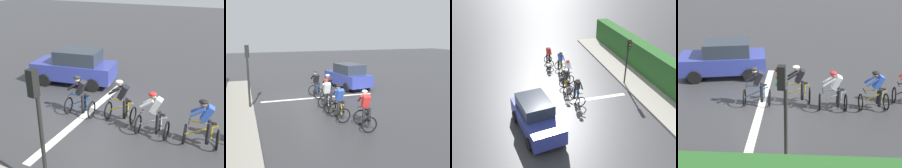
# 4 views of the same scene
# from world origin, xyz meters

# --- Properties ---
(ground_plane) EXTENTS (80.00, 80.00, 0.00)m
(ground_plane) POSITION_xyz_m (0.00, 0.00, 0.00)
(ground_plane) COLOR #333335
(sidewalk_kerb) EXTENTS (2.80, 18.50, 0.12)m
(sidewalk_kerb) POSITION_xyz_m (5.33, 2.00, 0.06)
(sidewalk_kerb) COLOR gray
(sidewalk_kerb) RESTS_ON ground
(stone_wall_low) EXTENTS (0.44, 18.50, 0.41)m
(stone_wall_low) POSITION_xyz_m (6.23, 2.00, 0.20)
(stone_wall_low) COLOR gray
(stone_wall_low) RESTS_ON ground
(hedge_wall) EXTENTS (1.10, 18.50, 2.12)m
(hedge_wall) POSITION_xyz_m (6.53, 2.00, 1.06)
(hedge_wall) COLOR #265623
(hedge_wall) RESTS_ON ground
(road_marking_stop_line) EXTENTS (7.00, 0.30, 0.01)m
(road_marking_stop_line) POSITION_xyz_m (0.00, -0.17, 0.00)
(road_marking_stop_line) COLOR silver
(road_marking_stop_line) RESTS_ON ground
(cyclist_lead) EXTENTS (0.75, 1.12, 1.66)m
(cyclist_lead) POSITION_xyz_m (-0.33, 5.82, 0.80)
(cyclist_lead) COLOR black
(cyclist_lead) RESTS_ON ground
(cyclist_second) EXTENTS (0.77, 1.13, 1.66)m
(cyclist_second) POSITION_xyz_m (0.29, 4.35, 0.80)
(cyclist_second) COLOR black
(cyclist_second) RESTS_ON ground
(cyclist_mid) EXTENTS (0.69, 1.09, 1.66)m
(cyclist_mid) POSITION_xyz_m (0.39, 2.74, 0.80)
(cyclist_mid) COLOR black
(cyclist_mid) RESTS_ON ground
(cyclist_fourth) EXTENTS (0.69, 1.09, 1.66)m
(cyclist_fourth) POSITION_xyz_m (-0.14, 1.32, 0.80)
(cyclist_fourth) COLOR black
(cyclist_fourth) RESTS_ON ground
(cyclist_trailing) EXTENTS (0.75, 1.12, 1.66)m
(cyclist_trailing) POSITION_xyz_m (0.14, -0.30, 0.80)
(cyclist_trailing) COLOR black
(cyclist_trailing) RESTS_ON ground
(car_navy) EXTENTS (2.38, 4.32, 1.76)m
(car_navy) POSITION_xyz_m (-2.79, -2.37, 0.87)
(car_navy) COLOR navy
(car_navy) RESTS_ON ground
(traffic_light_near_crossing) EXTENTS (0.22, 0.31, 3.34)m
(traffic_light_near_crossing) POSITION_xyz_m (4.10, 1.04, 2.22)
(traffic_light_near_crossing) COLOR black
(traffic_light_near_crossing) RESTS_ON ground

